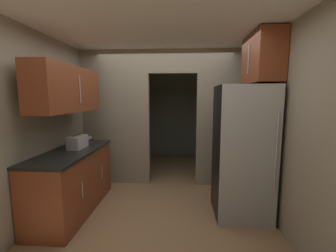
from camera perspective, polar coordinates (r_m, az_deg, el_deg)
The scene contains 12 objects.
ground at distance 3.31m, azimuth -2.70°, elevation -23.36°, with size 20.00×20.00×0.00m, color #93704C.
kitchen_overhead_slab at distance 3.36m, azimuth -2.19°, elevation 23.22°, with size 3.60×6.64×0.06m, color silver.
kitchen_partition at distance 4.17m, azimuth -1.46°, elevation 2.82°, with size 3.20×0.12×2.58m.
adjoining_room_shell at distance 5.74m, azimuth 0.40°, elevation 3.44°, with size 3.20×2.27×2.58m.
kitchen_flank_left at distance 3.01m, azimuth -37.48°, elevation -1.88°, with size 0.10×3.82×2.58m, color gray.
kitchen_flank_right at distance 2.63m, azimuth 33.98°, elevation -2.75°, with size 0.10×3.82×2.58m, color gray.
refrigerator at distance 3.27m, azimuth 18.87°, elevation -6.45°, with size 0.74×0.76×1.86m.
lower_cabinet_run at distance 3.62m, azimuth -23.69°, elevation -13.06°, with size 0.63×1.61×0.93m.
upper_cabinet_counterside at distance 3.40m, azimuth -24.90°, elevation 8.71°, with size 0.36×1.45×0.63m.
upper_cabinet_fridgeside at distance 3.39m, azimuth 23.45°, elevation 15.85°, with size 0.36×0.81×0.66m.
boombox at distance 3.58m, azimuth -22.71°, elevation -3.91°, with size 0.19×0.35×0.22m.
book_stack at distance 3.91m, azimuth -20.49°, elevation -3.53°, with size 0.14×0.16×0.11m.
Camera 1 is at (0.32, -2.82, 1.70)m, focal length 23.18 mm.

